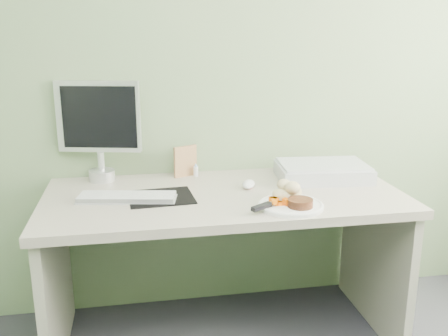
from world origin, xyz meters
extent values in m
plane|color=gray|center=(0.00, 2.00, 1.35)|extent=(3.50, 0.00, 3.50)
cube|color=#A6998B|center=(0.00, 1.62, 0.71)|extent=(1.60, 0.75, 0.04)
cube|color=#9B9884|center=(-0.76, 1.62, 0.34)|extent=(0.04, 0.70, 0.69)
cube|color=#9B9884|center=(0.76, 1.62, 0.34)|extent=(0.04, 0.70, 0.69)
cylinder|color=white|center=(0.24, 1.39, 0.74)|extent=(0.27, 0.27, 0.01)
cylinder|color=black|center=(0.26, 1.35, 0.76)|extent=(0.11, 0.11, 0.03)
ellipsoid|color=tan|center=(0.26, 1.45, 0.78)|extent=(0.15, 0.14, 0.07)
cube|color=#F76705|center=(0.19, 1.39, 0.77)|extent=(0.08, 0.08, 0.05)
cube|color=silver|center=(0.21, 1.42, 0.75)|extent=(0.14, 0.10, 0.01)
cube|color=black|center=(0.10, 1.35, 0.76)|extent=(0.10, 0.08, 0.02)
cube|color=black|center=(-0.28, 1.61, 0.73)|extent=(0.30, 0.27, 0.00)
cube|color=white|center=(-0.43, 1.60, 0.75)|extent=(0.43, 0.19, 0.02)
ellipsoid|color=white|center=(0.12, 1.68, 0.75)|extent=(0.09, 0.12, 0.04)
cube|color=#9A7948|center=(-0.14, 1.93, 0.81)|extent=(0.12, 0.07, 0.16)
cylinder|color=white|center=(-0.09, 1.91, 0.76)|extent=(0.02, 0.02, 0.05)
cone|color=#9AC4F7|center=(-0.09, 1.91, 0.79)|extent=(0.02, 0.02, 0.02)
cube|color=silver|center=(0.52, 1.76, 0.76)|extent=(0.46, 0.33, 0.07)
cylinder|color=silver|center=(-0.55, 1.92, 0.76)|extent=(0.12, 0.12, 0.05)
cylinder|color=silver|center=(-0.55, 1.92, 0.83)|extent=(0.03, 0.03, 0.09)
cube|color=silver|center=(-0.55, 1.94, 1.04)|extent=(0.40, 0.13, 0.34)
cube|color=black|center=(-0.55, 1.92, 1.04)|extent=(0.35, 0.09, 0.29)
camera|label=1|loc=(-0.38, -0.47, 1.43)|focal=40.00mm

